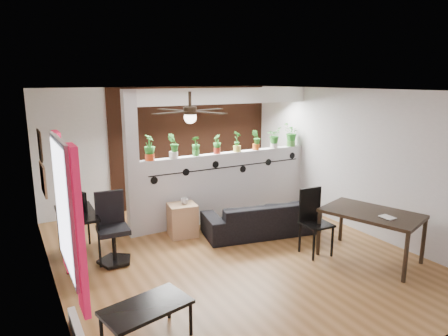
% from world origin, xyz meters
% --- Properties ---
extents(room_shell, '(6.30, 7.10, 2.90)m').
position_xyz_m(room_shell, '(0.00, 0.00, 1.30)').
color(room_shell, brown).
rests_on(room_shell, ground).
extents(partition_wall, '(3.60, 0.18, 1.35)m').
position_xyz_m(partition_wall, '(0.80, 1.50, 0.68)').
color(partition_wall, '#BCBCC1').
rests_on(partition_wall, ground).
extents(ceiling_header, '(3.60, 0.18, 0.30)m').
position_xyz_m(ceiling_header, '(0.80, 1.50, 2.45)').
color(ceiling_header, white).
rests_on(ceiling_header, room_shell).
extents(pier_column, '(0.22, 0.20, 2.60)m').
position_xyz_m(pier_column, '(-1.11, 1.50, 1.30)').
color(pier_column, '#BCBCC1').
rests_on(pier_column, ground).
extents(brick_panel, '(3.90, 0.05, 2.60)m').
position_xyz_m(brick_panel, '(0.80, 2.97, 1.30)').
color(brick_panel, '#974B2C').
rests_on(brick_panel, ground).
extents(vine_decal, '(3.31, 0.01, 0.30)m').
position_xyz_m(vine_decal, '(0.80, 1.40, 1.08)').
color(vine_decal, black).
rests_on(vine_decal, partition_wall).
extents(window_assembly, '(0.09, 1.30, 1.55)m').
position_xyz_m(window_assembly, '(-2.56, -1.20, 1.51)').
color(window_assembly, white).
rests_on(window_assembly, room_shell).
extents(corkboard, '(0.03, 0.60, 0.45)m').
position_xyz_m(corkboard, '(-2.58, 0.95, 1.35)').
color(corkboard, brown).
rests_on(corkboard, room_shell).
extents(framed_art, '(0.03, 0.34, 0.44)m').
position_xyz_m(framed_art, '(-2.58, 0.90, 1.85)').
color(framed_art, '#8C7259').
rests_on(framed_art, room_shell).
extents(ceiling_fan, '(1.19, 1.19, 0.43)m').
position_xyz_m(ceiling_fan, '(-0.80, -0.30, 2.31)').
color(ceiling_fan, black).
rests_on(ceiling_fan, room_shell).
extents(potted_plant_0, '(0.28, 0.30, 0.46)m').
position_xyz_m(potted_plant_0, '(-0.78, 1.50, 1.59)').
color(potted_plant_0, '#DE471A').
rests_on(potted_plant_0, partition_wall).
extents(potted_plant_1, '(0.26, 0.23, 0.45)m').
position_xyz_m(potted_plant_1, '(-0.33, 1.50, 1.59)').
color(potted_plant_1, silver).
rests_on(potted_plant_1, partition_wall).
extents(potted_plant_2, '(0.18, 0.15, 0.37)m').
position_xyz_m(potted_plant_2, '(0.12, 1.50, 1.55)').
color(potted_plant_2, green).
rests_on(potted_plant_2, partition_wall).
extents(potted_plant_3, '(0.17, 0.20, 0.37)m').
position_xyz_m(potted_plant_3, '(0.57, 1.50, 1.55)').
color(potted_plant_3, '#B02C1C').
rests_on(potted_plant_3, partition_wall).
extents(potted_plant_4, '(0.20, 0.23, 0.42)m').
position_xyz_m(potted_plant_4, '(1.03, 1.50, 1.57)').
color(potted_plant_4, '#E1D24F').
rests_on(potted_plant_4, partition_wall).
extents(potted_plant_5, '(0.26, 0.24, 0.40)m').
position_xyz_m(potted_plant_5, '(1.48, 1.50, 1.56)').
color(potted_plant_5, '#C75617').
rests_on(potted_plant_5, partition_wall).
extents(potted_plant_6, '(0.29, 0.27, 0.44)m').
position_xyz_m(potted_plant_6, '(1.93, 1.50, 1.58)').
color(potted_plant_6, silver).
rests_on(potted_plant_6, partition_wall).
extents(potted_plant_7, '(0.32, 0.29, 0.49)m').
position_xyz_m(potted_plant_7, '(2.38, 1.50, 1.61)').
color(potted_plant_7, '#3F812F').
rests_on(potted_plant_7, partition_wall).
extents(sofa, '(2.08, 1.15, 0.58)m').
position_xyz_m(sofa, '(0.92, 0.48, 0.29)').
color(sofa, black).
rests_on(sofa, ground).
extents(cube_shelf, '(0.53, 0.49, 0.59)m').
position_xyz_m(cube_shelf, '(-0.36, 1.07, 0.29)').
color(cube_shelf, '#AA7F59').
rests_on(cube_shelf, ground).
extents(cup, '(0.14, 0.14, 0.10)m').
position_xyz_m(cup, '(-0.31, 1.07, 0.64)').
color(cup, gray).
rests_on(cup, cube_shelf).
extents(computer_desk, '(0.58, 1.06, 0.76)m').
position_xyz_m(computer_desk, '(-2.16, 1.02, 0.68)').
color(computer_desk, black).
rests_on(computer_desk, ground).
extents(monitor, '(0.30, 0.15, 0.17)m').
position_xyz_m(monitor, '(-2.16, 1.17, 0.84)').
color(monitor, black).
rests_on(monitor, computer_desk).
extents(office_chair, '(0.56, 0.56, 1.08)m').
position_xyz_m(office_chair, '(-1.71, 0.62, 0.47)').
color(office_chair, black).
rests_on(office_chair, ground).
extents(dining_table, '(1.26, 1.61, 0.77)m').
position_xyz_m(dining_table, '(1.79, -1.23, 0.69)').
color(dining_table, black).
rests_on(dining_table, ground).
extents(book, '(0.16, 0.21, 0.02)m').
position_xyz_m(book, '(1.69, -1.53, 0.78)').
color(book, gray).
rests_on(book, dining_table).
extents(folding_chair, '(0.46, 0.46, 1.06)m').
position_xyz_m(folding_chair, '(1.19, -0.60, 0.63)').
color(folding_chair, black).
rests_on(folding_chair, ground).
extents(coffee_table, '(1.00, 0.69, 0.43)m').
position_xyz_m(coffee_table, '(-1.89, -1.49, 0.38)').
color(coffee_table, black).
rests_on(coffee_table, ground).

